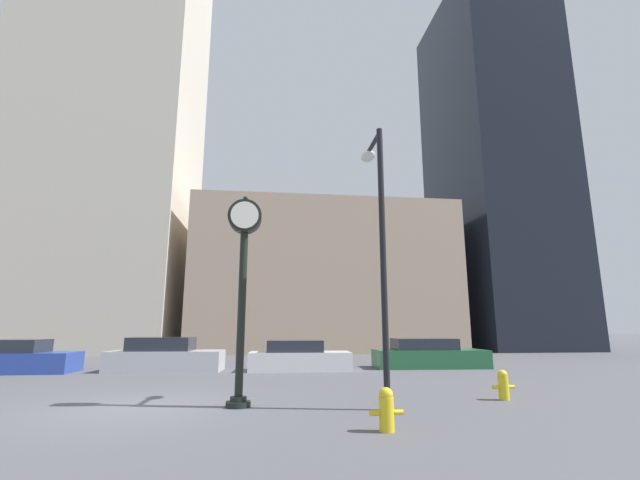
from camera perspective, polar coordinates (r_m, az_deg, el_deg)
name	(u,v)px	position (r m, az deg, el deg)	size (l,w,h in m)	color
ground_plane	(134,408)	(10.79, -23.51, -19.81)	(200.00, 200.00, 0.00)	#515156
building_tall_tower	(118,110)	(40.59, -25.32, 15.41)	(12.26, 12.00, 38.77)	beige
building_storefront_row	(321,281)	(34.74, 0.09, -5.48)	(19.14, 12.00, 10.82)	tan
building_glass_modern	(492,166)	(42.11, 21.97, 9.08)	(8.41, 12.00, 31.94)	black
street_clock	(243,265)	(10.18, -10.19, -3.27)	(0.79, 0.55, 4.83)	black
car_blue	(14,359)	(20.79, -35.66, -12.74)	(4.39, 1.82, 1.26)	#28429E
car_silver	(165,357)	(18.93, -19.95, -14.41)	(4.54, 1.98, 1.33)	#BCBCC1
car_white	(299,358)	(18.07, -2.85, -15.39)	(4.17, 1.89, 1.20)	silver
car_green	(428,355)	(19.90, 14.24, -14.66)	(4.87, 2.14, 1.24)	#236038
fire_hydrant_near	(503,385)	(11.80, 23.24, -17.29)	(0.56, 0.24, 0.70)	yellow
fire_hydrant_far	(386,409)	(7.85, 8.84, -21.37)	(0.58, 0.25, 0.71)	yellow
street_lamp_right	(378,219)	(10.35, 7.72, 2.74)	(0.36, 1.57, 6.41)	black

